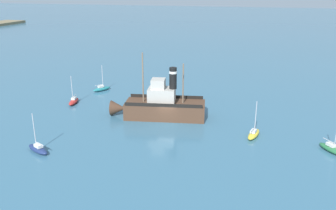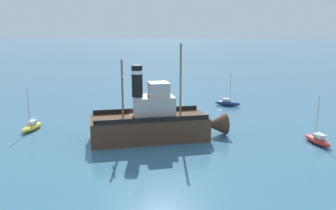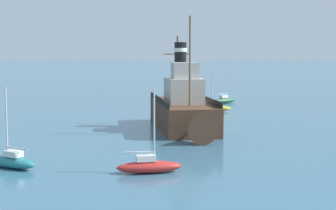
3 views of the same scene
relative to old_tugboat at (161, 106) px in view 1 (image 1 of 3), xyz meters
name	(u,v)px [view 1 (image 1 of 3)]	position (x,y,z in m)	size (l,w,h in m)	color
ground_plane	(167,122)	(-1.87, -1.52, -1.83)	(600.00, 600.00, 0.00)	#38667F
old_tugboat	(161,106)	(0.00, 0.00, 0.00)	(6.41, 14.77, 9.90)	#4C3323
sailboat_navy	(38,149)	(-15.61, 10.77, -1.40)	(2.61, 3.91, 4.90)	navy
sailboat_teal	(102,89)	(10.57, 15.15, -1.40)	(3.84, 2.86, 4.90)	#23757A
sailboat_red	(74,101)	(2.18, 16.29, -1.40)	(3.94, 1.84, 4.90)	#B22823
sailboat_yellow	(254,134)	(-3.70, -14.05, -1.40)	(3.95, 1.92, 4.90)	gold
sailboat_green	(332,149)	(-5.71, -23.39, -1.40)	(3.66, 3.23, 4.90)	#286B3D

